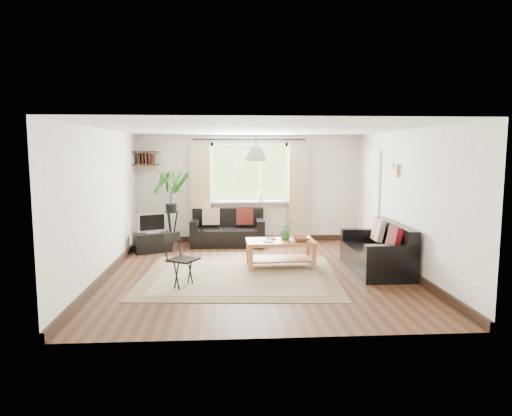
{
  "coord_description": "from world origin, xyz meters",
  "views": [
    {
      "loc": [
        -0.5,
        -7.51,
        2.03
      ],
      "look_at": [
        0.0,
        0.4,
        1.05
      ],
      "focal_mm": 32.0,
      "sensor_mm": 36.0,
      "label": 1
    }
  ],
  "objects": [
    {
      "name": "sill_plant",
      "position": [
        0.25,
        2.63,
        1.06
      ],
      "size": [
        0.14,
        0.1,
        0.27
      ],
      "primitive_type": "imported",
      "color": "#2D6023",
      "rests_on": "window"
    },
    {
      "name": "tv_stand",
      "position": [
        -2.03,
        1.73,
        0.2
      ],
      "size": [
        0.83,
        0.66,
        0.39
      ],
      "primitive_type": "cube",
      "rotation": [
        0.0,
        0.0,
        0.41
      ],
      "color": "black",
      "rests_on": "floor"
    },
    {
      "name": "rug",
      "position": [
        -0.31,
        -0.23,
        0.01
      ],
      "size": [
        3.34,
        2.92,
        0.02
      ],
      "primitive_type": "cube",
      "rotation": [
        0.0,
        0.0,
        -0.07
      ],
      "color": "#C1B796",
      "rests_on": "floor"
    },
    {
      "name": "pendant_lamp",
      "position": [
        0.0,
        0.4,
        2.05
      ],
      "size": [
        0.36,
        0.36,
        0.54
      ],
      "primitive_type": null,
      "color": "beige",
      "rests_on": "ceiling"
    },
    {
      "name": "book_b",
      "position": [
        0.18,
        0.44,
        0.5
      ],
      "size": [
        0.17,
        0.23,
        0.02
      ],
      "primitive_type": "imported",
      "rotation": [
        0.0,
        0.0,
        0.03
      ],
      "color": "brown",
      "rests_on": "coffee_table"
    },
    {
      "name": "floor",
      "position": [
        0.0,
        0.0,
        0.0
      ],
      "size": [
        5.5,
        5.5,
        0.0
      ],
      "primitive_type": "plane",
      "color": "black",
      "rests_on": "ground"
    },
    {
      "name": "wall_sconce",
      "position": [
        2.43,
        0.3,
        1.74
      ],
      "size": [
        0.12,
        0.12,
        0.28
      ],
      "primitive_type": null,
      "color": "beige",
      "rests_on": "wall_right"
    },
    {
      "name": "sofa_right",
      "position": [
        2.03,
        -0.03,
        0.39
      ],
      "size": [
        1.66,
        0.84,
        0.78
      ],
      "primitive_type": null,
      "rotation": [
        0.0,
        0.0,
        -1.58
      ],
      "color": "black",
      "rests_on": "floor"
    },
    {
      "name": "tv",
      "position": [
        -2.03,
        1.73,
        0.6
      ],
      "size": [
        0.59,
        0.39,
        0.43
      ],
      "primitive_type": null,
      "rotation": [
        0.0,
        0.0,
        0.41
      ],
      "color": "#A5A5AA",
      "rests_on": "tv_stand"
    },
    {
      "name": "door",
      "position": [
        2.47,
        1.7,
        1.0
      ],
      "size": [
        0.06,
        0.96,
        2.06
      ],
      "primitive_type": "cube",
      "color": "silver",
      "rests_on": "wall_right"
    },
    {
      "name": "folding_chair",
      "position": [
        -1.17,
        -0.76,
        0.41
      ],
      "size": [
        0.58,
        0.58,
        0.81
      ],
      "primitive_type": null,
      "rotation": [
        0.0,
        0.0,
        1.04
      ],
      "color": "black",
      "rests_on": "floor"
    },
    {
      "name": "sofa_back",
      "position": [
        -0.49,
        2.29,
        0.37
      ],
      "size": [
        1.6,
        0.83,
        0.74
      ],
      "primitive_type": null,
      "rotation": [
        0.0,
        0.0,
        -0.02
      ],
      "color": "black",
      "rests_on": "floor"
    },
    {
      "name": "book_a",
      "position": [
        0.13,
        0.2,
        0.49
      ],
      "size": [
        0.19,
        0.24,
        0.02
      ],
      "primitive_type": "imported",
      "rotation": [
        0.0,
        0.0,
        0.17
      ],
      "color": "silver",
      "rests_on": "coffee_table"
    },
    {
      "name": "wall_back",
      "position": [
        0.0,
        2.75,
        1.2
      ],
      "size": [
        5.0,
        0.02,
        2.4
      ],
      "primitive_type": "cube",
      "color": "beige",
      "rests_on": "floor"
    },
    {
      "name": "wall_left",
      "position": [
        -2.5,
        0.0,
        1.2
      ],
      "size": [
        0.02,
        5.5,
        2.4
      ],
      "primitive_type": "cube",
      "color": "beige",
      "rests_on": "floor"
    },
    {
      "name": "ceiling",
      "position": [
        0.0,
        0.0,
        2.4
      ],
      "size": [
        5.5,
        5.5,
        0.0
      ],
      "primitive_type": "plane",
      "rotation": [
        3.14,
        0.0,
        0.0
      ],
      "color": "white",
      "rests_on": "floor"
    },
    {
      "name": "corner_shelf",
      "position": [
        -2.25,
        2.5,
        1.89
      ],
      "size": [
        0.5,
        0.5,
        0.34
      ],
      "primitive_type": null,
      "color": "black",
      "rests_on": "wall_back"
    },
    {
      "name": "table_plant",
      "position": [
        0.53,
        0.37,
        0.65
      ],
      "size": [
        0.37,
        0.34,
        0.34
      ],
      "primitive_type": "imported",
      "rotation": [
        0.0,
        0.0,
        -0.31
      ],
      "color": "#2D6A2A",
      "rests_on": "coffee_table"
    },
    {
      "name": "palm_stand",
      "position": [
        -1.71,
        2.31,
        0.81
      ],
      "size": [
        0.8,
        0.8,
        1.62
      ],
      "primitive_type": null,
      "rotation": [
        0.0,
        0.0,
        0.31
      ],
      "color": "black",
      "rests_on": "floor"
    },
    {
      "name": "wall_front",
      "position": [
        0.0,
        -2.75,
        1.2
      ],
      "size": [
        5.0,
        0.02,
        2.4
      ],
      "primitive_type": "cube",
      "color": "beige",
      "rests_on": "floor"
    },
    {
      "name": "window",
      "position": [
        0.0,
        2.71,
        1.55
      ],
      "size": [
        2.5,
        0.16,
        2.16
      ],
      "primitive_type": null,
      "color": "white",
      "rests_on": "wall_back"
    },
    {
      "name": "coffee_table",
      "position": [
        0.43,
        0.31,
        0.24
      ],
      "size": [
        1.2,
        0.68,
        0.49
      ],
      "primitive_type": null,
      "rotation": [
        0.0,
        0.0,
        0.03
      ],
      "color": "brown",
      "rests_on": "floor"
    },
    {
      "name": "bowl",
      "position": [
        0.77,
        0.22,
        0.53
      ],
      "size": [
        0.35,
        0.35,
        0.08
      ],
      "primitive_type": "imported",
      "rotation": [
        0.0,
        0.0,
        0.04
      ],
      "color": "brown",
      "rests_on": "coffee_table"
    },
    {
      "name": "wall_right",
      "position": [
        2.5,
        0.0,
        1.2
      ],
      "size": [
        0.02,
        5.5,
        2.4
      ],
      "primitive_type": "cube",
      "color": "beige",
      "rests_on": "floor"
    }
  ]
}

